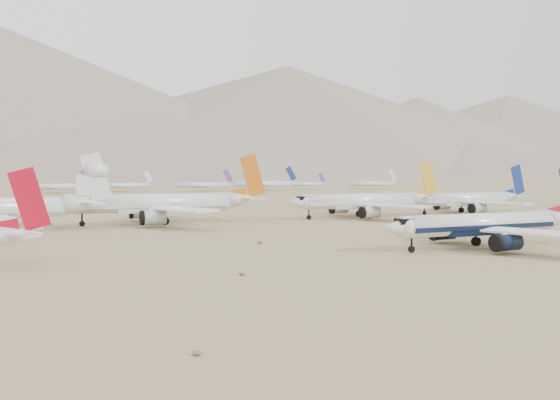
# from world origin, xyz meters

# --- Properties ---
(ground) EXTENTS (7000.00, 7000.00, 0.00)m
(ground) POSITION_xyz_m (0.00, 0.00, 0.00)
(ground) COLOR #8B7751
(ground) RESTS_ON ground
(main_airliner) EXTENTS (44.31, 43.28, 15.64)m
(main_airliner) POSITION_xyz_m (7.42, -6.68, 4.30)
(main_airliner) COLOR silver
(main_airliner) RESTS_ON ground
(row2_navy_widebody) EXTENTS (46.75, 45.71, 16.63)m
(row2_navy_widebody) POSITION_xyz_m (63.12, 60.51, 4.64)
(row2_navy_widebody) COLOR silver
(row2_navy_widebody) RESTS_ON ground
(row2_gold_tail) EXTENTS (49.72, 48.63, 17.70)m
(row2_gold_tail) POSITION_xyz_m (21.43, 58.76, 4.95)
(row2_gold_tail) COLOR silver
(row2_gold_tail) RESTS_ON ground
(row2_orange_tail) EXTENTS (54.07, 52.89, 19.29)m
(row2_orange_tail) POSITION_xyz_m (-39.27, 63.44, 5.41)
(row2_orange_tail) COLOR silver
(row2_orange_tail) RESTS_ON ground
(distant_storage_row) EXTENTS (472.06, 64.38, 16.07)m
(distant_storage_row) POSITION_xyz_m (-19.63, 299.27, 4.44)
(distant_storage_row) COLOR silver
(distant_storage_row) RESTS_ON ground
(mountain_range) EXTENTS (7354.00, 3024.00, 470.00)m
(mountain_range) POSITION_xyz_m (70.18, 1648.01, 190.32)
(mountain_range) COLOR slate
(mountain_range) RESTS_ON ground
(foothills) EXTENTS (4637.50, 1395.00, 155.00)m
(foothills) POSITION_xyz_m (526.68, 1100.00, 67.15)
(foothills) COLOR slate
(foothills) RESTS_ON ground
(desert_scrub) EXTENTS (206.06, 121.67, 0.63)m
(desert_scrub) POSITION_xyz_m (-30.36, -24.48, 0.29)
(desert_scrub) COLOR brown
(desert_scrub) RESTS_ON ground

